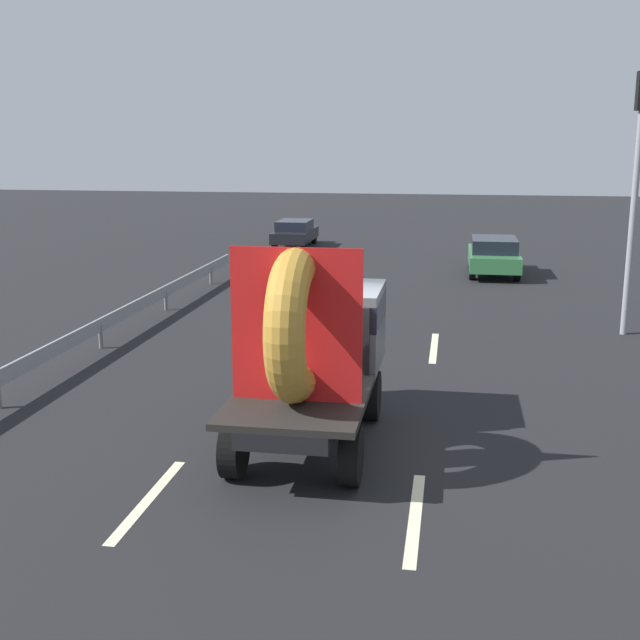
{
  "coord_description": "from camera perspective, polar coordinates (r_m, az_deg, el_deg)",
  "views": [
    {
      "loc": [
        1.85,
        -12.6,
        4.78
      ],
      "look_at": [
        -0.32,
        0.41,
        1.82
      ],
      "focal_mm": 45.29,
      "sensor_mm": 36.0,
      "label": 1
    }
  ],
  "objects": [
    {
      "name": "guardrail",
      "position": [
        21.39,
        -12.88,
        0.89
      ],
      "size": [
        0.1,
        17.46,
        0.71
      ],
      "color": "gray",
      "rests_on": "ground_plane"
    },
    {
      "name": "lane_dash_left_far",
      "position": [
        19.41,
        -2.65,
        -1.59
      ],
      "size": [
        0.16,
        2.93,
        0.01
      ],
      "primitive_type": "cube",
      "rotation": [
        0.0,
        0.0,
        1.57
      ],
      "color": "beige",
      "rests_on": "ground_plane"
    },
    {
      "name": "lane_dash_right_far",
      "position": [
        19.1,
        8.06,
        -1.94
      ],
      "size": [
        0.16,
        2.8,
        0.01
      ],
      "primitive_type": "cube",
      "rotation": [
        0.0,
        0.0,
        1.57
      ],
      "color": "beige",
      "rests_on": "ground_plane"
    },
    {
      "name": "oncoming_car",
      "position": [
        36.79,
        -1.79,
        6.21
      ],
      "size": [
        1.57,
        3.66,
        1.19
      ],
      "color": "black",
      "rests_on": "ground_plane"
    },
    {
      "name": "flatbed_truck",
      "position": [
        13.0,
        -0.43,
        -1.42
      ],
      "size": [
        2.02,
        4.52,
        3.31
      ],
      "color": "black",
      "rests_on": "ground_plane"
    },
    {
      "name": "lane_dash_left_near",
      "position": [
        11.45,
        -12.04,
        -12.28
      ],
      "size": [
        0.16,
        2.62,
        0.01
      ],
      "primitive_type": "cube",
      "rotation": [
        0.0,
        0.0,
        1.57
      ],
      "color": "beige",
      "rests_on": "ground_plane"
    },
    {
      "name": "lane_dash_right_near",
      "position": [
        10.82,
        6.73,
        -13.64
      ],
      "size": [
        0.16,
        2.67,
        0.01
      ],
      "primitive_type": "cube",
      "rotation": [
        0.0,
        0.0,
        1.57
      ],
      "color": "beige",
      "rests_on": "ground_plane"
    },
    {
      "name": "distant_sedan",
      "position": [
        29.75,
        12.17,
        4.53
      ],
      "size": [
        1.74,
        4.07,
        1.33
      ],
      "color": "black",
      "rests_on": "ground_plane"
    },
    {
      "name": "traffic_light",
      "position": [
        21.1,
        21.51,
        9.94
      ],
      "size": [
        0.42,
        0.36,
        6.34
      ],
      "color": "gray",
      "rests_on": "ground_plane"
    },
    {
      "name": "ground_plane",
      "position": [
        13.61,
        1.04,
        -7.91
      ],
      "size": [
        120.0,
        120.0,
        0.0
      ],
      "primitive_type": "plane",
      "color": "black"
    }
  ]
}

